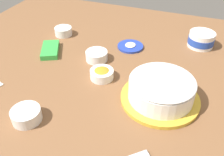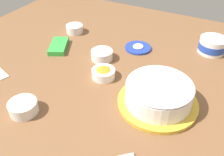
# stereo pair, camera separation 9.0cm
# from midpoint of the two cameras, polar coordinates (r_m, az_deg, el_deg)

# --- Properties ---
(ground_plane) EXTENTS (1.54, 1.54, 0.00)m
(ground_plane) POSITION_cam_midpoint_polar(r_m,az_deg,el_deg) (0.96, -8.06, -0.18)
(ground_plane) COLOR brown
(frosted_cake) EXTENTS (0.27, 0.27, 0.10)m
(frosted_cake) POSITION_cam_midpoint_polar(r_m,az_deg,el_deg) (0.84, 8.42, -2.91)
(frosted_cake) COLOR gold
(frosted_cake) RESTS_ON ground_plane
(frosting_tub) EXTENTS (0.12, 0.12, 0.07)m
(frosting_tub) POSITION_cam_midpoint_polar(r_m,az_deg,el_deg) (1.20, 18.15, 8.56)
(frosting_tub) COLOR white
(frosting_tub) RESTS_ON ground_plane
(frosting_tub_lid) EXTENTS (0.12, 0.12, 0.02)m
(frosting_tub_lid) POSITION_cam_midpoint_polar(r_m,az_deg,el_deg) (1.15, 2.07, 7.37)
(frosting_tub_lid) COLOR #233DAD
(frosting_tub_lid) RESTS_ON ground_plane
(sprinkle_bowl_orange) EXTENTS (0.09, 0.09, 0.04)m
(sprinkle_bowl_orange) POSITION_cam_midpoint_polar(r_m,az_deg,el_deg) (0.95, -5.11, 0.96)
(sprinkle_bowl_orange) COLOR white
(sprinkle_bowl_orange) RESTS_ON ground_plane
(sprinkle_bowl_rainbow) EXTENTS (0.09, 0.09, 0.04)m
(sprinkle_bowl_rainbow) POSITION_cam_midpoint_polar(r_m,az_deg,el_deg) (0.84, -22.36, -8.10)
(sprinkle_bowl_rainbow) COLOR white
(sprinkle_bowl_rainbow) RESTS_ON ground_plane
(sprinkle_bowl_pink) EXTENTS (0.09, 0.09, 0.04)m
(sprinkle_bowl_pink) POSITION_cam_midpoint_polar(r_m,az_deg,el_deg) (1.29, -13.30, 10.56)
(sprinkle_bowl_pink) COLOR white
(sprinkle_bowl_pink) RESTS_ON ground_plane
(sprinkle_bowl_yellow) EXTENTS (0.09, 0.09, 0.04)m
(sprinkle_bowl_yellow) POSITION_cam_midpoint_polar(r_m,az_deg,el_deg) (1.06, -6.06, 5.15)
(sprinkle_bowl_yellow) COLOR white
(sprinkle_bowl_yellow) RESTS_ON ground_plane
(candy_box_lower) EXTENTS (0.16, 0.13, 0.02)m
(candy_box_lower) POSITION_cam_midpoint_polar(r_m,az_deg,el_deg) (1.16, -16.42, 6.28)
(candy_box_lower) COLOR green
(candy_box_lower) RESTS_ON ground_plane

